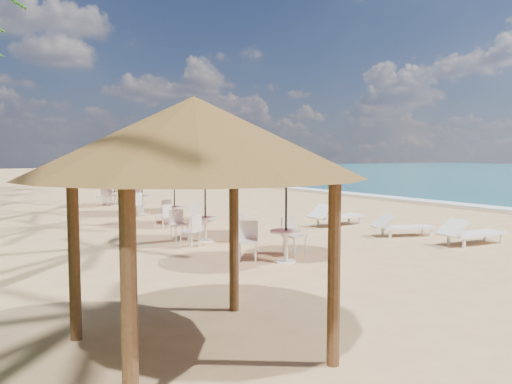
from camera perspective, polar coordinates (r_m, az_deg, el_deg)
ground at (r=14.18m, az=19.92°, el=-5.52°), size 160.00×160.00×0.00m
foam_strip at (r=27.66m, az=15.88°, el=-0.71°), size 1.20×140.00×0.04m
wetsand_band at (r=27.01m, az=14.58°, el=-0.80°), size 1.40×140.00×0.02m
station_0 at (r=10.86m, az=3.28°, el=1.58°), size 2.32×2.32×2.42m
station_1 at (r=13.46m, az=-5.90°, el=1.31°), size 2.17×2.17×2.27m
station_2 at (r=16.77m, az=-9.32°, el=1.52°), size 2.04×2.04×2.12m
station_3 at (r=20.01m, az=-13.08°, el=2.74°), size 2.41×2.41×2.52m
station_4 at (r=23.69m, az=-15.94°, el=2.42°), size 2.14×2.14×2.23m
lounger_near at (r=14.20m, az=23.24°, el=-4.25°), size 2.01×0.78×0.71m
lounger_mid at (r=14.99m, az=16.22°, el=-3.73°), size 1.89×1.14×0.65m
lounger_far at (r=16.70m, az=9.01°, el=-2.65°), size 2.10×0.80×0.74m
palapa at (r=5.88m, az=-7.06°, el=6.08°), size 3.99×3.99×3.04m
person at (r=32.98m, az=-2.68°, el=1.08°), size 0.34×0.40×0.95m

